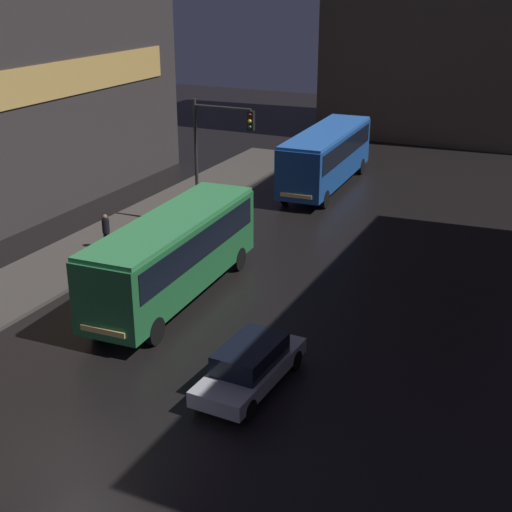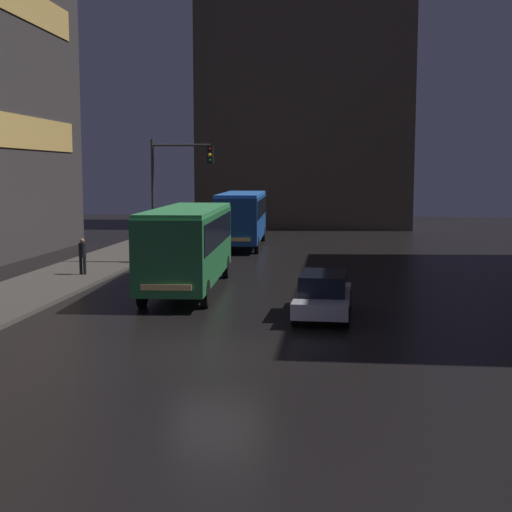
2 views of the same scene
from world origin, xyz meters
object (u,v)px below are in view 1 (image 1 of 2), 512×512
traffic_light_main (215,144)px  bus_near (174,249)px  bus_far (326,153)px  car_taxi (251,365)px  pedestrian_mid (106,229)px

traffic_light_main → bus_near: bearing=-73.1°
bus_near → bus_far: size_ratio=0.95×
traffic_light_main → car_taxi: bearing=-57.7°
bus_near → bus_far: bearing=-92.6°
bus_far → car_taxi: 22.53m
bus_far → car_taxi: bus_far is taller
bus_far → pedestrian_mid: (-5.47, -14.23, -1.02)m
bus_near → bus_far: bus_far is taller
bus_near → bus_far: (-0.05, 17.23, 0.06)m
bus_near → traffic_light_main: traffic_light_main is taller
bus_near → pedestrian_mid: 6.35m
car_taxi → pedestrian_mid: pedestrian_mid is taller
bus_far → car_taxi: size_ratio=2.28×
car_taxi → traffic_light_main: size_ratio=0.72×
car_taxi → pedestrian_mid: (-10.99, 7.57, 0.36)m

